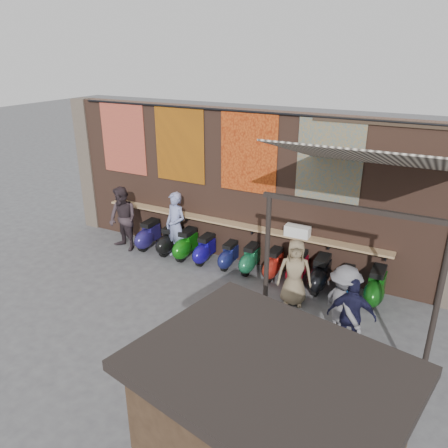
# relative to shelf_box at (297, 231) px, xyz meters

# --- Properties ---
(ground) EXTENTS (70.00, 70.00, 0.00)m
(ground) POSITION_rel_shelf_box_xyz_m (-1.73, -2.30, -1.26)
(ground) COLOR #474749
(ground) RESTS_ON ground
(brick_wall) EXTENTS (10.00, 0.40, 4.00)m
(brick_wall) POSITION_rel_shelf_box_xyz_m (-1.73, 0.40, 0.74)
(brick_wall) COLOR brown
(brick_wall) RESTS_ON ground
(pier_left) EXTENTS (0.50, 0.50, 4.00)m
(pier_left) POSITION_rel_shelf_box_xyz_m (-6.93, 0.40, 0.74)
(pier_left) COLOR #4C4238
(pier_left) RESTS_ON ground
(eating_counter) EXTENTS (8.00, 0.32, 0.05)m
(eating_counter) POSITION_rel_shelf_box_xyz_m (-1.73, 0.03, -0.16)
(eating_counter) COLOR #9E7A51
(eating_counter) RESTS_ON brick_wall
(shelf_box) EXTENTS (0.60, 0.28, 0.27)m
(shelf_box) POSITION_rel_shelf_box_xyz_m (0.00, 0.00, 0.00)
(shelf_box) COLOR white
(shelf_box) RESTS_ON eating_counter
(tapestry_redgold) EXTENTS (1.50, 0.02, 2.00)m
(tapestry_redgold) POSITION_rel_shelf_box_xyz_m (-5.33, 0.18, 1.74)
(tapestry_redgold) COLOR maroon
(tapestry_redgold) RESTS_ON brick_wall
(tapestry_sun) EXTENTS (1.50, 0.02, 2.00)m
(tapestry_sun) POSITION_rel_shelf_box_xyz_m (-3.43, 0.18, 1.74)
(tapestry_sun) COLOR orange
(tapestry_sun) RESTS_ON brick_wall
(tapestry_orange) EXTENTS (1.50, 0.02, 2.00)m
(tapestry_orange) POSITION_rel_shelf_box_xyz_m (-1.43, 0.18, 1.74)
(tapestry_orange) COLOR #C14E18
(tapestry_orange) RESTS_ON brick_wall
(tapestry_multi) EXTENTS (1.50, 0.02, 2.00)m
(tapestry_multi) POSITION_rel_shelf_box_xyz_m (0.57, 0.18, 1.74)
(tapestry_multi) COLOR #225D7E
(tapestry_multi) RESTS_ON brick_wall
(hang_rail) EXTENTS (9.50, 0.06, 0.06)m
(hang_rail) POSITION_rel_shelf_box_xyz_m (-1.73, 0.17, 2.72)
(hang_rail) COLOR black
(hang_rail) RESTS_ON brick_wall
(scooter_stool_0) EXTENTS (0.38, 0.85, 0.81)m
(scooter_stool_0) POSITION_rel_shelf_box_xyz_m (-4.29, -0.29, -0.85)
(scooter_stool_0) COLOR navy
(scooter_stool_0) RESTS_ON ground
(scooter_stool_1) EXTENTS (0.37, 0.82, 0.78)m
(scooter_stool_1) POSITION_rel_shelf_box_xyz_m (-3.57, -0.30, -0.87)
(scooter_stool_1) COLOR black
(scooter_stool_1) RESTS_ON ground
(scooter_stool_2) EXTENTS (0.38, 0.85, 0.81)m
(scooter_stool_2) POSITION_rel_shelf_box_xyz_m (-2.99, -0.34, -0.85)
(scooter_stool_2) COLOR #10610D
(scooter_stool_2) RESTS_ON ground
(scooter_stool_3) EXTENTS (0.35, 0.79, 0.75)m
(scooter_stool_3) POSITION_rel_shelf_box_xyz_m (-2.41, -0.33, -0.88)
(scooter_stool_3) COLOR #160B81
(scooter_stool_3) RESTS_ON ground
(scooter_stool_4) EXTENTS (0.33, 0.72, 0.69)m
(scooter_stool_4) POSITION_rel_shelf_box_xyz_m (-1.70, -0.30, -0.92)
(scooter_stool_4) COLOR navy
(scooter_stool_4) RESTS_ON ground
(scooter_stool_5) EXTENTS (0.34, 0.77, 0.73)m
(scooter_stool_5) POSITION_rel_shelf_box_xyz_m (-1.11, -0.26, -0.89)
(scooter_stool_5) COLOR #18603A
(scooter_stool_5) RESTS_ON ground
(scooter_stool_6) EXTENTS (0.35, 0.77, 0.73)m
(scooter_stool_6) POSITION_rel_shelf_box_xyz_m (-0.47, -0.26, -0.89)
(scooter_stool_6) COLOR #A32115
(scooter_stool_6) RESTS_ON ground
(scooter_stool_7) EXTENTS (0.37, 0.83, 0.79)m
(scooter_stool_7) POSITION_rel_shelf_box_xyz_m (0.15, -0.27, -0.86)
(scooter_stool_7) COLOR #AA0D21
(scooter_stool_7) RESTS_ON ground
(scooter_stool_8) EXTENTS (0.39, 0.88, 0.83)m
(scooter_stool_8) POSITION_rel_shelf_box_xyz_m (0.73, -0.32, -0.84)
(scooter_stool_8) COLOR black
(scooter_stool_8) RESTS_ON ground
(scooter_stool_9) EXTENTS (0.32, 0.71, 0.68)m
(scooter_stool_9) POSITION_rel_shelf_box_xyz_m (1.34, -0.28, -0.92)
(scooter_stool_9) COLOR navy
(scooter_stool_9) RESTS_ON ground
(scooter_stool_10) EXTENTS (0.40, 0.89, 0.84)m
(scooter_stool_10) POSITION_rel_shelf_box_xyz_m (2.00, -0.34, -0.84)
(scooter_stool_10) COLOR #0E480F
(scooter_stool_10) RESTS_ON ground
(diner_left) EXTENTS (0.77, 0.60, 1.85)m
(diner_left) POSITION_rel_shelf_box_xyz_m (-3.28, -0.39, -0.33)
(diner_left) COLOR #7F88B8
(diner_left) RESTS_ON ground
(diner_right) EXTENTS (1.03, 0.89, 1.84)m
(diner_right) POSITION_rel_shelf_box_xyz_m (-4.86, -0.67, -0.34)
(diner_right) COLOR #32262B
(diner_right) RESTS_ON ground
(shopper_navy) EXTENTS (0.94, 0.52, 1.52)m
(shopper_navy) POSITION_rel_shelf_box_xyz_m (1.85, -2.26, -0.50)
(shopper_navy) COLOR black
(shopper_navy) RESTS_ON ground
(shopper_grey) EXTENTS (1.20, 1.19, 1.66)m
(shopper_grey) POSITION_rel_shelf_box_xyz_m (1.65, -2.12, -0.43)
(shopper_grey) COLOR slate
(shopper_grey) RESTS_ON ground
(shopper_tan) EXTENTS (0.88, 0.73, 1.55)m
(shopper_tan) POSITION_rel_shelf_box_xyz_m (0.36, -1.17, -0.48)
(shopper_tan) COLOR #7F6D51
(shopper_tan) RESTS_ON ground
(stall_roof) EXTENTS (2.91, 2.45, 0.12)m
(stall_roof) POSITION_rel_shelf_box_xyz_m (1.77, -6.29, 1.28)
(stall_roof) COLOR black
(stall_roof) RESTS_ON market_stall
(stall_sign) EXTENTS (1.18, 0.28, 0.50)m
(stall_sign) POSITION_rel_shelf_box_xyz_m (1.95, -5.42, 0.54)
(stall_sign) COLOR gold
(stall_sign) RESTS_ON market_stall
(stall_shelf) EXTENTS (1.88, 0.48, 0.06)m
(stall_shelf) POSITION_rel_shelf_box_xyz_m (1.95, -5.42, -0.35)
(stall_shelf) COLOR #473321
(stall_shelf) RESTS_ON market_stall
(awning_canvas) EXTENTS (3.20, 3.28, 0.97)m
(awning_canvas) POSITION_rel_shelf_box_xyz_m (1.77, -1.40, 2.29)
(awning_canvas) COLOR beige
(awning_canvas) RESTS_ON brick_wall
(awning_ledger) EXTENTS (3.30, 0.08, 0.12)m
(awning_ledger) POSITION_rel_shelf_box_xyz_m (1.77, 0.19, 2.69)
(awning_ledger) COLOR #33261C
(awning_ledger) RESTS_ON brick_wall
(awning_header) EXTENTS (3.00, 0.08, 0.08)m
(awning_header) POSITION_rel_shelf_box_xyz_m (1.77, -2.90, 1.82)
(awning_header) COLOR black
(awning_header) RESTS_ON awning_post_left
(awning_post_left) EXTENTS (0.09, 0.09, 3.10)m
(awning_post_left) POSITION_rel_shelf_box_xyz_m (0.37, -2.90, 0.29)
(awning_post_left) COLOR black
(awning_post_left) RESTS_ON ground
(awning_post_right) EXTENTS (0.09, 0.09, 3.10)m
(awning_post_right) POSITION_rel_shelf_box_xyz_m (3.17, -2.90, 0.29)
(awning_post_right) COLOR black
(awning_post_right) RESTS_ON ground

